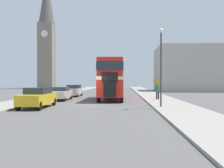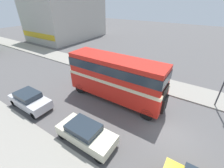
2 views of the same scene
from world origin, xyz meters
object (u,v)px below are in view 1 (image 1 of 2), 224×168
(car_parked_far, at_px, (74,90))
(church_tower, at_px, (47,30))
(street_lamp, at_px, (161,55))
(car_parked_mid, at_px, (60,93))
(car_parked_near, at_px, (38,97))
(bus_distant, at_px, (116,79))
(double_decker_bus, at_px, (112,77))
(pedestrian_walking, at_px, (158,90))

(car_parked_far, relative_size, church_tower, 0.13)
(church_tower, bearing_deg, street_lamp, -64.12)
(car_parked_mid, xyz_separation_m, street_lamp, (9.48, -7.31, 3.22))
(car_parked_near, distance_m, church_tower, 53.84)
(bus_distant, relative_size, car_parked_far, 2.56)
(bus_distant, bearing_deg, car_parked_mid, -99.00)
(car_parked_mid, bearing_deg, bus_distant, 81.00)
(double_decker_bus, relative_size, street_lamp, 1.61)
(car_parked_far, bearing_deg, street_lamp, -56.24)
(double_decker_bus, bearing_deg, church_tower, 115.90)
(pedestrian_walking, bearing_deg, street_lamp, -95.97)
(bus_distant, relative_size, church_tower, 0.32)
(church_tower, bearing_deg, car_parked_near, -73.50)
(car_parked_near, bearing_deg, pedestrian_walking, 36.69)
(car_parked_near, relative_size, street_lamp, 0.77)
(double_decker_bus, xyz_separation_m, car_parked_near, (-5.30, -8.37, -1.73))
(bus_distant, relative_size, car_parked_mid, 2.47)
(bus_distant, xyz_separation_m, car_parked_mid, (-5.03, -31.76, -1.71))
(bus_distant, height_order, street_lamp, street_lamp)
(double_decker_bus, relative_size, car_parked_far, 2.34)
(car_parked_mid, xyz_separation_m, car_parked_far, (0.09, 6.73, 0.05))
(car_parked_far, distance_m, pedestrian_walking, 12.08)
(car_parked_far, xyz_separation_m, street_lamp, (9.39, -14.05, 3.17))
(double_decker_bus, height_order, car_parked_near, double_decker_bus)
(pedestrian_walking, relative_size, street_lamp, 0.28)
(street_lamp, bearing_deg, pedestrian_walking, 84.03)
(car_parked_far, height_order, pedestrian_walking, pedestrian_walking)
(bus_distant, xyz_separation_m, pedestrian_walking, (5.23, -31.54, -1.39))
(double_decker_bus, xyz_separation_m, church_tower, (-19.94, 41.07, 13.78))
(pedestrian_walking, bearing_deg, car_parked_near, -143.31)
(car_parked_near, height_order, church_tower, church_tower)
(pedestrian_walking, relative_size, church_tower, 0.05)
(bus_distant, height_order, pedestrian_walking, bus_distant)
(street_lamp, bearing_deg, car_parked_near, -179.90)
(car_parked_mid, height_order, car_parked_far, car_parked_far)
(double_decker_bus, bearing_deg, car_parked_mid, -169.21)
(bus_distant, height_order, car_parked_near, bus_distant)
(car_parked_far, bearing_deg, pedestrian_walking, -32.62)
(car_parked_mid, xyz_separation_m, church_tower, (-14.50, 42.10, 15.56))
(bus_distant, distance_m, pedestrian_walking, 32.00)
(car_parked_near, bearing_deg, double_decker_bus, 57.63)
(double_decker_bus, distance_m, pedestrian_walking, 5.11)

